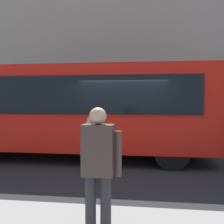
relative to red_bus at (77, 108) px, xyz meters
name	(u,v)px	position (x,y,z in m)	size (l,w,h in m)	color
ground_plane	(125,163)	(-1.66, 0.53, -1.68)	(60.00, 60.00, 0.00)	#232326
building_facade_far	(134,29)	(-1.68, -6.26, 4.30)	(28.00, 1.55, 12.00)	#A89E8E
red_bus	(77,108)	(0.00, 0.00, 0.00)	(9.05, 2.54, 3.08)	red
pedestrian_photographer	(98,162)	(-1.65, 5.04, -0.54)	(0.53, 0.52, 1.70)	#2D2D33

